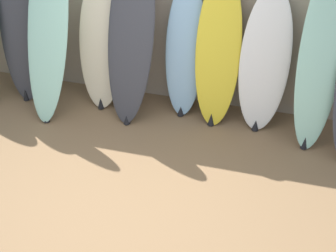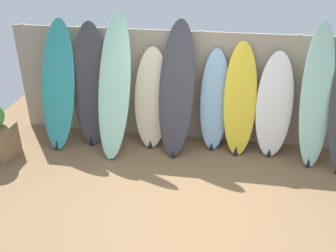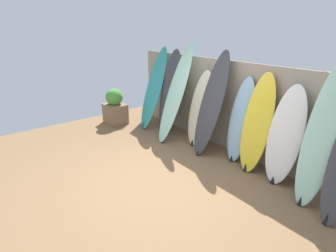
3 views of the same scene
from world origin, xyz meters
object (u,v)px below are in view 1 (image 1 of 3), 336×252
object	(u,v)px
surfboard_seafoam_8	(321,56)
surfboard_charcoal_1	(21,22)
surfboard_seafoam_2	(48,27)
surfboard_charcoal_4	(131,35)
surfboard_yellow_6	(218,54)
surfboard_white_7	(265,63)
surfboard_cream_3	(101,45)
surfboard_skyblue_5	(185,52)

from	to	relation	value
surfboard_seafoam_8	surfboard_charcoal_1	bearing A→B (deg)	179.14
surfboard_seafoam_2	surfboard_seafoam_8	size ratio (longest dim) A/B	1.03
surfboard_charcoal_4	surfboard_yellow_6	world-z (taller)	surfboard_charcoal_4
surfboard_yellow_6	surfboard_white_7	distance (m)	0.51
surfboard_charcoal_1	surfboard_seafoam_8	distance (m)	3.40
surfboard_cream_3	surfboard_seafoam_2	bearing A→B (deg)	-155.83
surfboard_yellow_6	surfboard_charcoal_4	bearing A→B (deg)	-173.11
surfboard_skyblue_5	surfboard_seafoam_8	bearing A→B (deg)	-6.17
surfboard_seafoam_2	surfboard_skyblue_5	xyz separation A→B (m)	(1.50, 0.31, -0.26)
surfboard_seafoam_2	surfboard_charcoal_4	size ratio (longest dim) A/B	1.05
surfboard_cream_3	surfboard_charcoal_4	world-z (taller)	surfboard_charcoal_4
surfboard_cream_3	surfboard_charcoal_4	size ratio (longest dim) A/B	0.78
surfboard_seafoam_2	surfboard_seafoam_8	world-z (taller)	surfboard_seafoam_2
surfboard_cream_3	surfboard_yellow_6	bearing A→B (deg)	0.40
surfboard_cream_3	surfboard_yellow_6	xyz separation A→B (m)	(1.36, 0.01, 0.06)
surfboard_skyblue_5	surfboard_cream_3	bearing A→B (deg)	-175.63
surfboard_seafoam_8	surfboard_yellow_6	bearing A→B (deg)	175.10
surfboard_charcoal_4	surfboard_skyblue_5	size ratio (longest dim) A/B	1.27
surfboard_seafoam_2	surfboard_yellow_6	xyz separation A→B (m)	(1.88, 0.24, -0.20)
surfboard_white_7	surfboard_charcoal_4	bearing A→B (deg)	-175.37
surfboard_white_7	surfboard_charcoal_1	bearing A→B (deg)	-179.13
surfboard_charcoal_4	surfboard_seafoam_8	world-z (taller)	surfboard_seafoam_8
surfboard_seafoam_2	surfboard_charcoal_4	bearing A→B (deg)	7.77
surfboard_seafoam_2	surfboard_white_7	xyz separation A→B (m)	(2.39, 0.25, -0.25)
surfboard_skyblue_5	surfboard_yellow_6	bearing A→B (deg)	-9.62
surfboard_seafoam_2	surfboard_skyblue_5	size ratio (longest dim) A/B	1.33
surfboard_skyblue_5	surfboard_yellow_6	xyz separation A→B (m)	(0.39, -0.07, 0.06)
surfboard_yellow_6	surfboard_skyblue_5	bearing A→B (deg)	170.38
surfboard_charcoal_1	surfboard_cream_3	xyz separation A→B (m)	(0.97, 0.03, -0.18)
surfboard_yellow_6	surfboard_cream_3	bearing A→B (deg)	-179.60
surfboard_yellow_6	surfboard_charcoal_1	bearing A→B (deg)	-179.02
surfboard_charcoal_1	surfboard_charcoal_4	bearing A→B (deg)	-3.13
surfboard_seafoam_2	surfboard_yellow_6	size ratio (longest dim) A/B	1.23
surfboard_seafoam_2	surfboard_seafoam_8	distance (m)	2.95
surfboard_cream_3	surfboard_yellow_6	size ratio (longest dim) A/B	0.92
surfboard_charcoal_1	surfboard_white_7	bearing A→B (deg)	0.87
surfboard_cream_3	surfboard_charcoal_4	bearing A→B (deg)	-14.52
surfboard_cream_3	surfboard_seafoam_8	size ratio (longest dim) A/B	0.77
surfboard_charcoal_4	surfboard_seafoam_2	bearing A→B (deg)	-172.23
surfboard_yellow_6	surfboard_white_7	bearing A→B (deg)	0.37
surfboard_white_7	surfboard_yellow_6	bearing A→B (deg)	-179.63
surfboard_white_7	surfboard_seafoam_8	bearing A→B (deg)	-9.71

